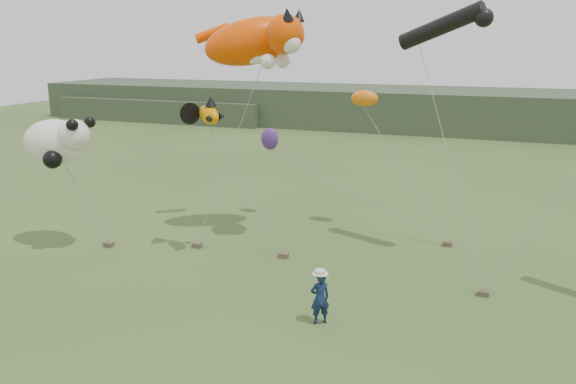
% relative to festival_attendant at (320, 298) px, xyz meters
% --- Properties ---
extents(ground, '(120.00, 120.00, 0.00)m').
position_rel_festival_attendant_xyz_m(ground, '(-1.04, -0.20, -0.87)').
color(ground, '#385123').
rests_on(ground, ground).
extents(headland, '(90.00, 13.00, 4.00)m').
position_rel_festival_attendant_xyz_m(headland, '(-4.16, 44.49, 1.05)').
color(headland, '#2D3D28').
rests_on(headland, ground).
extents(festival_attendant, '(0.76, 0.71, 1.74)m').
position_rel_festival_attendant_xyz_m(festival_attendant, '(0.00, 0.00, 0.00)').
color(festival_attendant, '#112041').
rests_on(festival_attendant, ground).
extents(sandbag_anchors, '(16.08, 5.53, 0.20)m').
position_rel_festival_attendant_xyz_m(sandbag_anchors, '(-2.55, 5.16, -0.77)').
color(sandbag_anchors, brown).
rests_on(sandbag_anchors, ground).
extents(cat_kite, '(5.88, 4.01, 2.83)m').
position_rel_festival_attendant_xyz_m(cat_kite, '(-5.18, 7.68, 7.95)').
color(cat_kite, '#ED4400').
rests_on(cat_kite, ground).
extents(fish_kite, '(2.49, 1.63, 1.21)m').
position_rel_festival_attendant_xyz_m(fish_kite, '(-6.47, 4.48, 5.09)').
color(fish_kite, orange).
rests_on(fish_kite, ground).
extents(tube_kites, '(11.01, 4.99, 3.81)m').
position_rel_festival_attendant_xyz_m(tube_kites, '(5.65, 6.75, 7.52)').
color(tube_kites, black).
rests_on(tube_kites, ground).
extents(panda_kite, '(3.45, 2.23, 2.15)m').
position_rel_festival_attendant_xyz_m(panda_kite, '(-12.59, 3.08, 3.79)').
color(panda_kite, white).
rests_on(panda_kite, ground).
extents(misc_kites, '(5.96, 0.94, 3.16)m').
position_rel_festival_attendant_xyz_m(misc_kites, '(-3.27, 10.31, 4.32)').
color(misc_kites, orange).
rests_on(misc_kites, ground).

